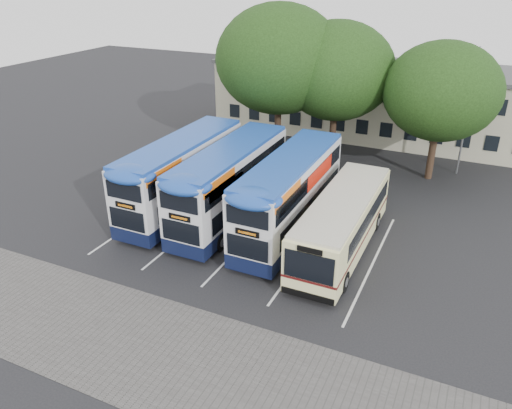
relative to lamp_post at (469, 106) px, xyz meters
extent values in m
plane|color=black|center=(-6.00, -19.97, -5.08)|extent=(120.00, 120.00, 0.00)
cube|color=#595654|center=(-8.00, -24.97, -5.08)|extent=(40.00, 6.00, 0.01)
cube|color=silver|center=(-16.75, -14.97, -5.08)|extent=(0.12, 11.00, 0.01)
cube|color=silver|center=(-13.25, -14.97, -5.08)|extent=(0.12, 11.00, 0.01)
cube|color=silver|center=(-9.75, -14.97, -5.08)|extent=(0.12, 11.00, 0.01)
cube|color=silver|center=(-6.25, -14.97, -5.08)|extent=(0.12, 11.00, 0.01)
cube|color=silver|center=(-2.75, -14.97, -5.08)|extent=(0.12, 11.00, 0.01)
cube|color=#BBB697|center=(-6.00, 7.03, -2.08)|extent=(32.00, 8.00, 6.00)
cube|color=#4C4C4F|center=(-6.00, 7.03, 0.97)|extent=(32.40, 8.40, 0.30)
cube|color=black|center=(-6.00, 3.01, -3.38)|extent=(30.00, 0.06, 1.20)
cube|color=black|center=(-6.00, 3.01, -0.58)|extent=(30.00, 0.06, 1.20)
cylinder|color=gray|center=(0.00, 0.03, -0.58)|extent=(0.14, 0.14, 9.00)
cube|color=gray|center=(0.00, 0.03, 3.92)|extent=(0.12, 0.80, 0.12)
cube|color=gray|center=(0.00, -0.37, 3.87)|extent=(0.25, 0.50, 0.12)
cylinder|color=black|center=(-13.27, -2.72, -2.24)|extent=(0.50, 0.50, 5.69)
ellipsoid|color=black|center=(-13.27, -2.72, 2.65)|extent=(9.34, 9.34, 7.94)
cylinder|color=black|center=(-9.21, -1.51, -2.51)|extent=(0.50, 0.50, 5.16)
ellipsoid|color=black|center=(-9.21, -1.51, 1.93)|extent=(8.39, 8.39, 7.13)
cylinder|color=black|center=(-1.79, -1.77, -2.77)|extent=(0.50, 0.50, 4.64)
ellipsoid|color=black|center=(-1.79, -1.77, 1.22)|extent=(7.84, 7.84, 6.66)
cube|color=#0E1535|center=(-15.04, -13.59, -4.36)|extent=(2.59, 10.88, 0.83)
cube|color=silver|center=(-15.04, -13.59, -2.34)|extent=(2.59, 10.88, 3.21)
cube|color=#1C47A9|center=(-15.04, -13.59, -0.68)|extent=(2.54, 10.66, 0.31)
cube|color=black|center=(-15.04, -13.27, -3.22)|extent=(2.63, 9.63, 1.04)
cube|color=black|center=(-15.04, -13.59, -1.61)|extent=(2.63, 10.25, 0.93)
cube|color=orange|center=(-13.73, -17.16, -1.04)|extent=(0.02, 3.31, 0.57)
cube|color=black|center=(-15.04, -19.05, -2.44)|extent=(1.24, 0.06, 0.31)
cylinder|color=black|center=(-16.21, -10.43, -4.57)|extent=(0.31, 1.04, 1.04)
cylinder|color=black|center=(-13.87, -10.43, -4.57)|extent=(0.31, 1.04, 1.04)
cylinder|color=black|center=(-16.21, -17.16, -4.57)|extent=(0.31, 1.04, 1.04)
cylinder|color=black|center=(-13.87, -17.16, -4.57)|extent=(0.31, 1.04, 1.04)
cube|color=#0E1535|center=(-11.74, -13.53, -4.36)|extent=(2.58, 10.83, 0.83)
cube|color=silver|center=(-11.74, -13.53, -2.35)|extent=(2.58, 10.83, 3.20)
cube|color=#1C47A9|center=(-11.74, -13.53, -0.70)|extent=(2.53, 10.62, 0.31)
cube|color=black|center=(-11.74, -13.22, -3.23)|extent=(2.62, 9.60, 1.03)
cube|color=black|center=(-11.74, -13.53, -1.63)|extent=(2.62, 10.22, 0.93)
cube|color=orange|center=(-10.44, -17.09, -1.06)|extent=(0.02, 3.30, 0.57)
cube|color=black|center=(-11.74, -18.98, -2.45)|extent=(1.24, 0.06, 0.31)
cylinder|color=black|center=(-12.91, -10.39, -4.57)|extent=(0.31, 1.03, 1.03)
cylinder|color=black|center=(-10.57, -10.39, -4.57)|extent=(0.31, 1.03, 1.03)
cylinder|color=black|center=(-12.91, -17.09, -4.57)|extent=(0.31, 1.03, 1.03)
cylinder|color=black|center=(-10.57, -17.09, -4.57)|extent=(0.31, 1.03, 1.03)
cube|color=#0E1535|center=(-8.01, -13.51, -4.36)|extent=(2.57, 10.81, 0.82)
cube|color=silver|center=(-8.01, -13.51, -2.36)|extent=(2.57, 10.81, 3.19)
cube|color=#1C47A9|center=(-8.01, -13.51, -0.71)|extent=(2.52, 10.60, 0.31)
cube|color=black|center=(-8.01, -13.20, -3.23)|extent=(2.61, 9.58, 1.03)
cube|color=black|center=(-8.01, -13.51, -1.63)|extent=(2.61, 10.20, 0.93)
cube|color=orange|center=(-6.71, -17.07, -1.07)|extent=(0.02, 3.30, 0.57)
cube|color=black|center=(-8.01, -18.95, -2.46)|extent=(1.24, 0.06, 0.31)
cylinder|color=black|center=(-9.17, -10.37, -4.57)|extent=(0.31, 1.03, 1.03)
cylinder|color=black|center=(-6.84, -10.37, -4.57)|extent=(0.31, 1.03, 1.03)
cylinder|color=black|center=(-9.17, -17.07, -4.57)|extent=(0.31, 1.03, 1.03)
cylinder|color=black|center=(-6.84, -17.07, -4.57)|extent=(0.31, 1.03, 1.03)
cube|color=red|center=(-6.70, -12.23, -1.63)|extent=(0.02, 4.12, 0.88)
cube|color=#FFF8AA|center=(-4.69, -14.30, -3.43)|extent=(2.63, 10.52, 2.68)
cube|color=beige|center=(-4.69, -14.30, -2.03)|extent=(2.53, 10.10, 0.21)
cube|color=black|center=(-4.69, -13.77, -2.98)|extent=(2.67, 8.42, 0.95)
cube|color=#4F100F|center=(-4.69, -14.30, -3.87)|extent=(2.66, 10.54, 0.13)
cube|color=black|center=(-4.69, -19.58, -3.08)|extent=(2.32, 0.06, 1.37)
cylinder|color=black|center=(-5.88, -17.88, -4.56)|extent=(0.32, 1.05, 1.05)
cylinder|color=black|center=(-3.50, -17.88, -4.56)|extent=(0.32, 1.05, 1.05)
cylinder|color=black|center=(-5.88, -11.14, -4.56)|extent=(0.32, 1.05, 1.05)
cylinder|color=black|center=(-3.50, -11.14, -4.56)|extent=(0.32, 1.05, 1.05)
camera|label=1|loc=(1.04, -37.33, 8.95)|focal=35.00mm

